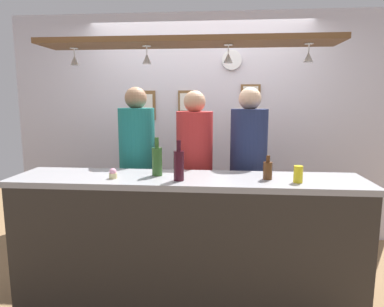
% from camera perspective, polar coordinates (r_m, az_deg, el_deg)
% --- Properties ---
extents(ground_plane, '(8.00, 8.00, 0.00)m').
position_cam_1_polar(ground_plane, '(3.31, -0.16, -20.42)').
color(ground_plane, olive).
extents(back_wall, '(4.40, 0.06, 2.60)m').
position_cam_1_polar(back_wall, '(3.99, 1.28, 4.31)').
color(back_wall, silver).
rests_on(back_wall, ground_plane).
extents(bar_counter, '(2.70, 0.55, 1.04)m').
position_cam_1_polar(bar_counter, '(2.56, -1.24, -12.28)').
color(bar_counter, '#99999E').
rests_on(bar_counter, ground_plane).
extents(overhead_glass_rack, '(2.20, 0.36, 0.04)m').
position_cam_1_polar(overhead_glass_rack, '(2.62, -0.82, 18.26)').
color(overhead_glass_rack, brown).
extents(hanging_wineglass_far_left, '(0.07, 0.07, 0.13)m').
position_cam_1_polar(hanging_wineglass_far_left, '(2.89, -19.17, 14.66)').
color(hanging_wineglass_far_left, silver).
rests_on(hanging_wineglass_far_left, overhead_glass_rack).
extents(hanging_wineglass_left, '(0.07, 0.07, 0.13)m').
position_cam_1_polar(hanging_wineglass_left, '(2.65, -7.61, 15.63)').
color(hanging_wineglass_left, silver).
rests_on(hanging_wineglass_left, overhead_glass_rack).
extents(hanging_wineglass_center_left, '(0.07, 0.07, 0.13)m').
position_cam_1_polar(hanging_wineglass_center_left, '(2.59, 6.11, 15.82)').
color(hanging_wineglass_center_left, silver).
rests_on(hanging_wineglass_center_left, overhead_glass_rack).
extents(hanging_wineglass_center, '(0.07, 0.07, 0.13)m').
position_cam_1_polar(hanging_wineglass_center, '(2.66, 19.03, 15.21)').
color(hanging_wineglass_center, silver).
rests_on(hanging_wineglass_center, overhead_glass_rack).
extents(person_left_teal_shirt, '(0.34, 0.34, 1.75)m').
position_cam_1_polar(person_left_teal_shirt, '(3.28, -9.19, -1.12)').
color(person_left_teal_shirt, '#2D334C').
rests_on(person_left_teal_shirt, ground_plane).
extents(person_middle_red_shirt, '(0.34, 0.34, 1.71)m').
position_cam_1_polar(person_middle_red_shirt, '(3.19, 0.42, -1.69)').
color(person_middle_red_shirt, '#2D334C').
rests_on(person_middle_red_shirt, ground_plane).
extents(person_right_navy_shirt, '(0.34, 0.34, 1.74)m').
position_cam_1_polar(person_right_navy_shirt, '(3.19, 9.46, -1.50)').
color(person_right_navy_shirt, '#2D334C').
rests_on(person_right_navy_shirt, ground_plane).
extents(bottle_beer_brown_stubby, '(0.07, 0.07, 0.18)m').
position_cam_1_polar(bottle_beer_brown_stubby, '(2.58, 12.64, -2.73)').
color(bottle_beer_brown_stubby, '#512D14').
rests_on(bottle_beer_brown_stubby, bar_counter).
extents(bottle_champagne_green, '(0.08, 0.08, 0.30)m').
position_cam_1_polar(bottle_champagne_green, '(2.65, -5.91, -1.20)').
color(bottle_champagne_green, '#2D5623').
rests_on(bottle_champagne_green, bar_counter).
extents(bottle_wine_dark_red, '(0.08, 0.08, 0.30)m').
position_cam_1_polar(bottle_wine_dark_red, '(2.47, -2.24, -1.90)').
color(bottle_wine_dark_red, '#380F19').
rests_on(bottle_wine_dark_red, bar_counter).
extents(drink_can, '(0.07, 0.07, 0.12)m').
position_cam_1_polar(drink_can, '(2.54, 17.46, -3.35)').
color(drink_can, yellow).
rests_on(drink_can, bar_counter).
extents(cupcake, '(0.06, 0.06, 0.08)m').
position_cam_1_polar(cupcake, '(2.62, -13.17, -3.34)').
color(cupcake, beige).
rests_on(cupcake, bar_counter).
extents(picture_frame_lower_pair, '(0.30, 0.02, 0.18)m').
position_cam_1_polar(picture_frame_lower_pair, '(3.94, 9.45, 6.11)').
color(picture_frame_lower_pair, '#B29338').
rests_on(picture_frame_lower_pair, back_wall).
extents(picture_frame_crest, '(0.18, 0.02, 0.26)m').
position_cam_1_polar(picture_frame_crest, '(3.95, -1.02, 8.69)').
color(picture_frame_crest, brown).
rests_on(picture_frame_crest, back_wall).
extents(picture_frame_caricature, '(0.26, 0.02, 0.34)m').
position_cam_1_polar(picture_frame_caricature, '(4.03, -8.02, 8.03)').
color(picture_frame_caricature, brown).
rests_on(picture_frame_caricature, back_wall).
extents(picture_frame_upper_small, '(0.22, 0.02, 0.18)m').
position_cam_1_polar(picture_frame_upper_small, '(3.94, 9.83, 10.11)').
color(picture_frame_upper_small, brown).
rests_on(picture_frame_upper_small, back_wall).
extents(wall_clock, '(0.22, 0.03, 0.22)m').
position_cam_1_polar(wall_clock, '(3.95, 6.73, 15.37)').
color(wall_clock, white).
rests_on(wall_clock, back_wall).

